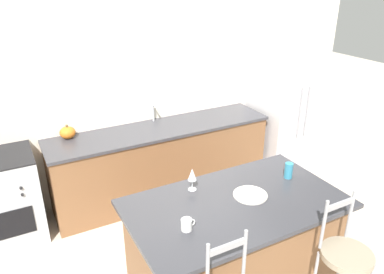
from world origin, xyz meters
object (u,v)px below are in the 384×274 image
at_px(coffee_mug, 187,224).
at_px(tumbler_cup, 289,170).
at_px(dinner_plate, 250,195).
at_px(refrigerator, 282,109).
at_px(wine_glass, 192,175).
at_px(pumpkin_decoration, 68,133).
at_px(bar_stool_far, 343,268).

height_order(coffee_mug, tumbler_cup, tumbler_cup).
bearing_deg(dinner_plate, refrigerator, 43.37).
bearing_deg(refrigerator, dinner_plate, -136.63).
relative_size(refrigerator, coffee_mug, 15.89).
bearing_deg(wine_glass, coffee_mug, -122.16).
distance_m(tumbler_cup, pumpkin_decoration, 2.38).
relative_size(refrigerator, tumbler_cup, 12.25).
bearing_deg(dinner_plate, pumpkin_decoration, 118.94).
xyz_separation_m(bar_stool_far, wine_glass, (-0.69, 1.03, 0.44)).
bearing_deg(pumpkin_decoration, dinner_plate, -61.06).
xyz_separation_m(coffee_mug, pumpkin_decoration, (-0.41, 2.06, 0.00)).
height_order(refrigerator, tumbler_cup, refrigerator).
bearing_deg(coffee_mug, wine_glass, 57.84).
xyz_separation_m(wine_glass, pumpkin_decoration, (-0.69, 1.61, -0.10)).
distance_m(bar_stool_far, dinner_plate, 0.85).
xyz_separation_m(refrigerator, coffee_mug, (-2.39, -1.78, 0.12)).
distance_m(refrigerator, bar_stool_far, 2.77).
bearing_deg(coffee_mug, pumpkin_decoration, 101.21).
height_order(dinner_plate, tumbler_cup, tumbler_cup).
xyz_separation_m(refrigerator, dinner_plate, (-1.74, -1.64, 0.08)).
bearing_deg(tumbler_cup, refrigerator, 50.80).
height_order(wine_glass, tumbler_cup, wine_glass).
height_order(tumbler_cup, pumpkin_decoration, tumbler_cup).
bearing_deg(pumpkin_decoration, tumbler_cup, -50.30).
xyz_separation_m(wine_glass, tumbler_cup, (0.83, -0.22, -0.07)).
bearing_deg(pumpkin_decoration, wine_glass, -66.87).
xyz_separation_m(coffee_mug, tumbler_cup, (1.11, 0.22, 0.03)).
bearing_deg(wine_glass, bar_stool_far, -56.27).
bearing_deg(coffee_mug, refrigerator, 36.77).
distance_m(dinner_plate, tumbler_cup, 0.47).
height_order(wine_glass, coffee_mug, wine_glass).
bearing_deg(bar_stool_far, dinner_plate, 113.53).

